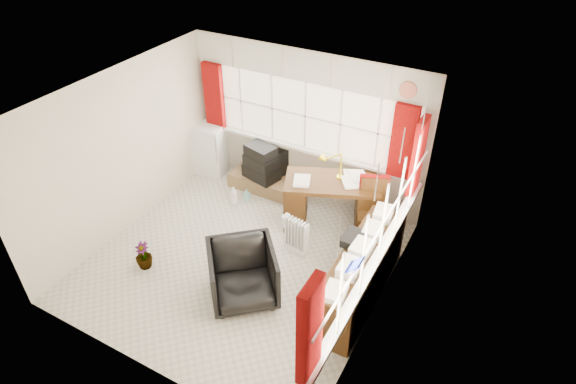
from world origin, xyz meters
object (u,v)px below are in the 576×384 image
at_px(office_chair, 243,274).
at_px(tv_bench, 269,184).
at_px(task_chair, 372,207).
at_px(desk_lamp, 341,160).
at_px(mini_fridge, 211,148).
at_px(radiator, 297,239).
at_px(credenza, 361,273).
at_px(crt_tv, 269,160).
at_px(desk, 331,201).

bearing_deg(office_chair, tv_bench, 71.97).
bearing_deg(task_chair, desk_lamp, 167.74).
height_order(desk_lamp, task_chair, desk_lamp).
height_order(office_chair, mini_fridge, mini_fridge).
bearing_deg(radiator, task_chair, 44.93).
bearing_deg(credenza, crt_tv, 144.41).
relative_size(desk, office_chair, 1.83).
bearing_deg(tv_bench, crt_tv, 117.29).
xyz_separation_m(office_chair, radiator, (0.20, 1.12, -0.16)).
bearing_deg(desk_lamp, tv_bench, 171.82).
height_order(crt_tv, mini_fridge, mini_fridge).
bearing_deg(desk_lamp, office_chair, -101.75).
height_order(office_chair, tv_bench, office_chair).
bearing_deg(crt_tv, office_chair, -67.04).
relative_size(desk, task_chair, 1.50).
bearing_deg(desk, task_chair, 0.55).
bearing_deg(desk, radiator, -101.99).
xyz_separation_m(desk, tv_bench, (-1.32, 0.33, -0.33)).
bearing_deg(office_chair, mini_fridge, 92.42).
relative_size(desk_lamp, office_chair, 0.51).
bearing_deg(radiator, desk, 78.01).
xyz_separation_m(desk, radiator, (-0.17, -0.82, -0.22)).
xyz_separation_m(task_chair, office_chair, (-1.03, -1.94, -0.17)).
bearing_deg(desk, mini_fridge, 170.86).
relative_size(desk_lamp, task_chair, 0.42).
bearing_deg(desk_lamp, task_chair, -12.26).
relative_size(office_chair, crt_tv, 1.30).
height_order(desk_lamp, mini_fridge, desk_lamp).
height_order(credenza, crt_tv, credenza).
bearing_deg(desk_lamp, desk, -112.80).
bearing_deg(mini_fridge, radiator, -27.19).
bearing_deg(office_chair, task_chair, 21.51).
bearing_deg(crt_tv, tv_bench, -62.71).
relative_size(radiator, credenza, 0.28).
bearing_deg(crt_tv, mini_fridge, -175.30).
height_order(desk_lamp, office_chair, desk_lamp).
relative_size(desk_lamp, tv_bench, 0.32).
height_order(task_chair, office_chair, task_chair).
xyz_separation_m(tv_bench, crt_tv, (-0.09, 0.18, 0.36)).
distance_m(desk_lamp, crt_tv, 1.64).
xyz_separation_m(radiator, tv_bench, (-1.15, 1.15, -0.11)).
height_order(office_chair, credenza, credenza).
height_order(radiator, crt_tv, crt_tv).
relative_size(task_chair, crt_tv, 1.58).
height_order(radiator, credenza, credenza).
relative_size(task_chair, mini_fridge, 1.14).
height_order(desk_lamp, credenza, desk_lamp).
relative_size(office_chair, mini_fridge, 0.93).
xyz_separation_m(desk_lamp, credenza, (0.90, -1.32, -0.73)).
xyz_separation_m(desk, credenza, (0.96, -1.19, -0.06)).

